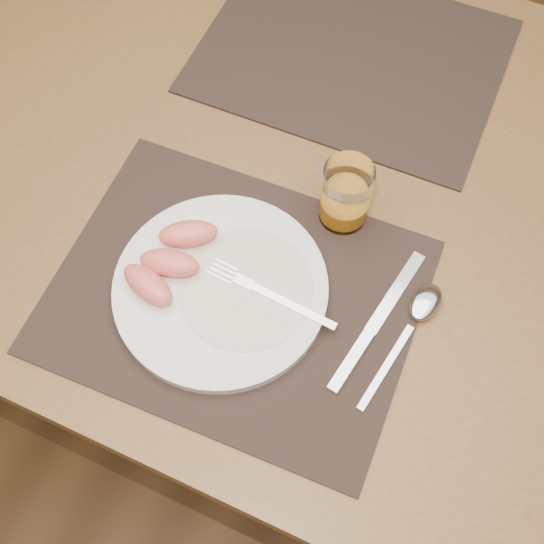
{
  "coord_description": "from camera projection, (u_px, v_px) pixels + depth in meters",
  "views": [
    {
      "loc": [
        0.17,
        -0.53,
        1.53
      ],
      "look_at": [
        0.02,
        -0.18,
        0.77
      ],
      "focal_mm": 45.0,
      "sensor_mm": 36.0,
      "label": 1
    }
  ],
  "objects": [
    {
      "name": "plate",
      "position": [
        221.0,
        289.0,
        0.85
      ],
      "size": [
        0.27,
        0.27,
        0.02
      ],
      "primitive_type": "cylinder",
      "color": "white",
      "rests_on": "placemat_near"
    },
    {
      "name": "spoon",
      "position": [
        420.0,
        312.0,
        0.84
      ],
      "size": [
        0.05,
        0.19,
        0.01
      ],
      "color": "silver",
      "rests_on": "placemat_near"
    },
    {
      "name": "fork",
      "position": [
        261.0,
        290.0,
        0.84
      ],
      "size": [
        0.18,
        0.03,
        0.0
      ],
      "color": "silver",
      "rests_on": "plate"
    },
    {
      "name": "knife",
      "position": [
        370.0,
        331.0,
        0.83
      ],
      "size": [
        0.05,
        0.22,
        0.01
      ],
      "color": "silver",
      "rests_on": "placemat_near"
    },
    {
      "name": "ground",
      "position": [
        297.0,
        355.0,
        1.62
      ],
      "size": [
        5.0,
        5.0,
        0.0
      ],
      "primitive_type": "plane",
      "color": "brown",
      "rests_on": "ground"
    },
    {
      "name": "juice_glass",
      "position": [
        345.0,
        197.0,
        0.87
      ],
      "size": [
        0.06,
        0.06,
        0.1
      ],
      "color": "white",
      "rests_on": "placemat_near"
    },
    {
      "name": "grapefruit_wedges",
      "position": [
        169.0,
        260.0,
        0.85
      ],
      "size": [
        0.09,
        0.15,
        0.03
      ],
      "color": "#E96F5F",
      "rests_on": "plate"
    },
    {
      "name": "plate_dressing",
      "position": [
        245.0,
        288.0,
        0.84
      ],
      "size": [
        0.17,
        0.17,
        0.0
      ],
      "color": "white",
      "rests_on": "plate"
    },
    {
      "name": "table",
      "position": [
        311.0,
        203.0,
        1.02
      ],
      "size": [
        1.4,
        0.9,
        0.75
      ],
      "color": "brown",
      "rests_on": "ground"
    },
    {
      "name": "placemat_near",
      "position": [
        235.0,
        296.0,
        0.86
      ],
      "size": [
        0.46,
        0.36,
        0.0
      ],
      "primitive_type": "cube",
      "rotation": [
        0.0,
        0.0,
        0.03
      ],
      "color": "#2D221C",
      "rests_on": "table"
    },
    {
      "name": "placemat_far",
      "position": [
        351.0,
        55.0,
        1.04
      ],
      "size": [
        0.45,
        0.36,
        0.0
      ],
      "primitive_type": "cube",
      "rotation": [
        0.0,
        0.0,
        0.01
      ],
      "color": "#2D221C",
      "rests_on": "table"
    }
  ]
}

